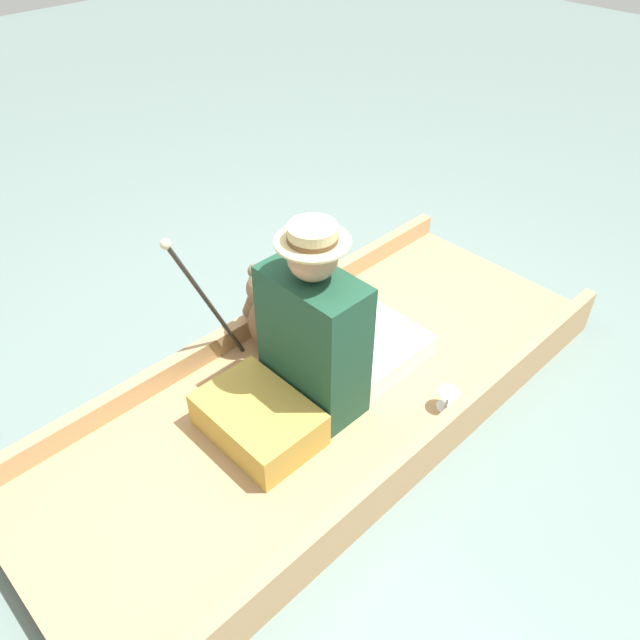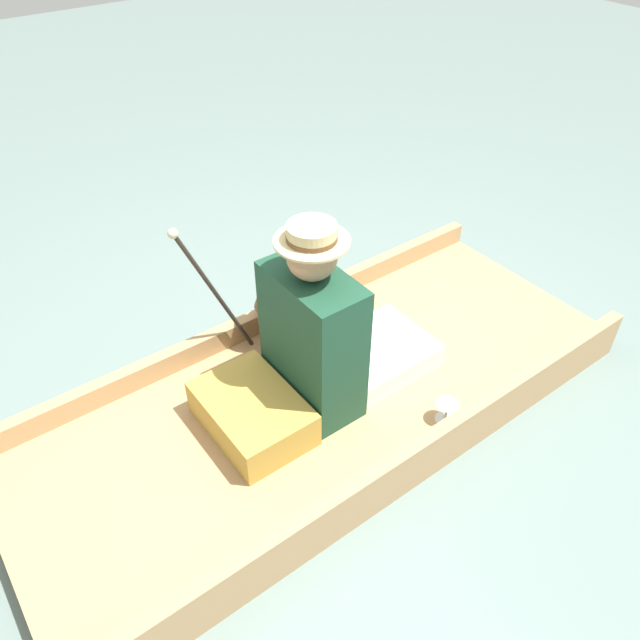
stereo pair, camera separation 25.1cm
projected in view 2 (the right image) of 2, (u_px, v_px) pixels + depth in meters
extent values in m
plane|color=slate|center=(325.00, 409.00, 2.88)|extent=(16.00, 16.00, 0.00)
cube|color=tan|center=(325.00, 400.00, 2.84)|extent=(1.12, 2.79, 0.13)
cube|color=tan|center=(261.00, 320.00, 3.09)|extent=(0.06, 2.79, 0.11)
cube|color=tan|center=(408.00, 458.00, 2.44)|extent=(0.06, 2.79, 0.11)
cube|color=#B7933D|center=(252.00, 413.00, 2.58)|extent=(0.50, 0.35, 0.17)
cube|color=white|center=(377.00, 354.00, 2.90)|extent=(0.40, 0.49, 0.11)
cube|color=#19422D|center=(313.00, 342.00, 2.56)|extent=(0.44, 0.24, 0.65)
cube|color=beige|center=(337.00, 321.00, 2.59)|extent=(0.04, 0.01, 0.36)
cube|color=white|center=(319.00, 300.00, 2.64)|extent=(0.02, 0.01, 0.39)
cube|color=white|center=(356.00, 330.00, 2.49)|extent=(0.02, 0.01, 0.39)
sphere|color=tan|center=(312.00, 256.00, 2.29)|extent=(0.20, 0.20, 0.20)
cylinder|color=#CCB77F|center=(312.00, 241.00, 2.25)|extent=(0.28, 0.28, 0.01)
cylinder|color=#CCB77F|center=(312.00, 233.00, 2.23)|extent=(0.19, 0.19, 0.06)
cylinder|color=brown|center=(312.00, 237.00, 2.24)|extent=(0.19, 0.19, 0.02)
ellipsoid|color=#846042|center=(277.00, 321.00, 2.95)|extent=(0.20, 0.16, 0.29)
sphere|color=#846042|center=(275.00, 284.00, 2.81)|extent=(0.17, 0.17, 0.17)
sphere|color=brown|center=(288.00, 281.00, 2.85)|extent=(0.07, 0.07, 0.07)
sphere|color=#846042|center=(267.00, 267.00, 2.81)|extent=(0.07, 0.07, 0.07)
sphere|color=#846042|center=(281.00, 279.00, 2.73)|extent=(0.07, 0.07, 0.07)
cylinder|color=#846042|center=(264.00, 301.00, 2.98)|extent=(0.11, 0.07, 0.13)
cylinder|color=#846042|center=(289.00, 324.00, 2.85)|extent=(0.11, 0.07, 0.13)
sphere|color=#846042|center=(279.00, 329.00, 3.07)|extent=(0.08, 0.08, 0.08)
sphere|color=#846042|center=(291.00, 340.00, 3.00)|extent=(0.08, 0.08, 0.08)
cylinder|color=silver|center=(445.00, 419.00, 2.66)|extent=(0.09, 0.09, 0.01)
cylinder|color=silver|center=(446.00, 415.00, 2.65)|extent=(0.01, 0.01, 0.05)
cone|color=silver|center=(447.00, 407.00, 2.62)|extent=(0.10, 0.10, 0.04)
cylinder|color=#2D2823|center=(217.00, 295.00, 2.73)|extent=(0.02, 0.32, 0.75)
sphere|color=beige|center=(173.00, 234.00, 2.43)|extent=(0.04, 0.04, 0.04)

